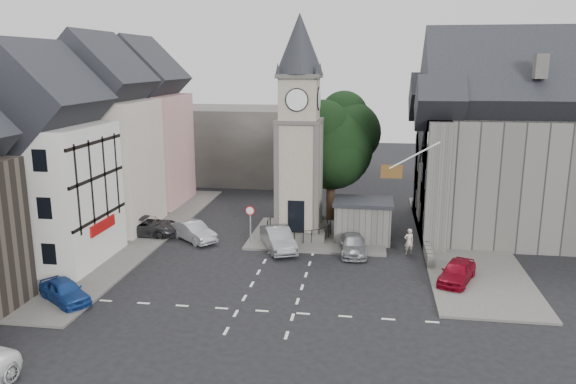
% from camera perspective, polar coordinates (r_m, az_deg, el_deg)
% --- Properties ---
extents(ground, '(120.00, 120.00, 0.00)m').
position_cam_1_polar(ground, '(35.33, -0.60, -8.28)').
color(ground, black).
rests_on(ground, ground).
extents(pavement_west, '(6.00, 30.00, 0.14)m').
position_cam_1_polar(pavement_west, '(44.27, -15.55, -4.23)').
color(pavement_west, '#595651').
rests_on(pavement_west, ground).
extents(pavement_east, '(6.00, 26.00, 0.14)m').
position_cam_1_polar(pavement_east, '(43.00, 17.23, -4.86)').
color(pavement_east, '#595651').
rests_on(pavement_east, ground).
extents(central_island, '(10.00, 8.00, 0.16)m').
position_cam_1_polar(central_island, '(42.62, 3.11, -4.41)').
color(central_island, '#595651').
rests_on(central_island, ground).
extents(road_markings, '(20.00, 8.00, 0.01)m').
position_cam_1_polar(road_markings, '(30.35, -2.28, -12.01)').
color(road_markings, silver).
rests_on(road_markings, ground).
extents(clock_tower, '(4.86, 4.86, 16.25)m').
position_cam_1_polar(clock_tower, '(41.10, 1.15, 6.43)').
color(clock_tower, '#4C4944').
rests_on(clock_tower, ground).
extents(stone_shelter, '(4.30, 3.30, 3.08)m').
position_cam_1_polar(stone_shelter, '(41.56, 7.61, -2.85)').
color(stone_shelter, '#585651').
rests_on(stone_shelter, ground).
extents(town_tree, '(7.20, 7.20, 10.80)m').
position_cam_1_polar(town_tree, '(45.99, 4.44, 5.66)').
color(town_tree, black).
rests_on(town_tree, ground).
extents(warning_sign_post, '(0.70, 0.19, 2.85)m').
position_cam_1_polar(warning_sign_post, '(40.34, -3.87, -2.55)').
color(warning_sign_post, black).
rests_on(warning_sign_post, ground).
extents(terrace_pink, '(8.10, 7.60, 12.80)m').
position_cam_1_polar(terrace_pink, '(53.12, -14.60, 5.85)').
color(terrace_pink, '#C98A8B').
rests_on(terrace_pink, ground).
extents(terrace_cream, '(8.10, 7.60, 12.80)m').
position_cam_1_polar(terrace_cream, '(45.93, -18.47, 4.53)').
color(terrace_cream, beige).
rests_on(terrace_cream, ground).
extents(terrace_tudor, '(8.10, 7.60, 12.00)m').
position_cam_1_polar(terrace_tudor, '(39.12, -23.67, 2.13)').
color(terrace_tudor, silver).
rests_on(terrace_tudor, ground).
extents(backdrop_west, '(20.00, 10.00, 8.00)m').
position_cam_1_polar(backdrop_west, '(63.52, -7.33, 4.93)').
color(backdrop_west, '#4C4944').
rests_on(backdrop_west, ground).
extents(east_building, '(14.40, 11.40, 12.60)m').
position_cam_1_polar(east_building, '(45.19, 21.72, 3.74)').
color(east_building, '#585651').
rests_on(east_building, ground).
extents(east_boundary_wall, '(0.40, 16.00, 0.90)m').
position_cam_1_polar(east_boundary_wall, '(44.44, 13.32, -3.52)').
color(east_boundary_wall, '#585651').
rests_on(east_boundary_wall, ground).
extents(flagpole, '(3.68, 0.10, 2.74)m').
position_cam_1_polar(flagpole, '(37.06, 12.71, 3.64)').
color(flagpole, white).
rests_on(flagpole, ground).
extents(car_west_blue, '(4.05, 3.51, 1.32)m').
position_cam_1_polar(car_west_blue, '(33.43, -21.76, -9.32)').
color(car_west_blue, navy).
rests_on(car_west_blue, ground).
extents(car_west_silver, '(4.24, 3.86, 1.41)m').
position_cam_1_polar(car_west_silver, '(41.95, -9.56, -3.97)').
color(car_west_silver, '#AFB0B7').
rests_on(car_west_silver, ground).
extents(car_west_grey, '(5.36, 2.49, 1.49)m').
position_cam_1_polar(car_west_grey, '(43.95, -14.25, -3.36)').
color(car_west_grey, '#28282A').
rests_on(car_west_grey, ground).
extents(car_island_silver, '(3.44, 5.09, 1.59)m').
position_cam_1_polar(car_island_silver, '(39.41, -1.00, -4.78)').
color(car_island_silver, gray).
rests_on(car_island_silver, ground).
extents(car_island_east, '(2.15, 4.45, 1.25)m').
position_cam_1_polar(car_island_east, '(38.97, 6.61, -5.33)').
color(car_island_east, gray).
rests_on(car_island_east, ground).
extents(car_east_red, '(2.99, 4.31, 1.36)m').
position_cam_1_polar(car_east_red, '(35.19, 16.79, -7.77)').
color(car_east_red, maroon).
rests_on(car_east_red, ground).
extents(pedestrian, '(0.75, 0.59, 1.82)m').
position_cam_1_polar(pedestrian, '(39.33, 12.18, -4.93)').
color(pedestrian, '#BDAB9C').
rests_on(pedestrian, ground).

